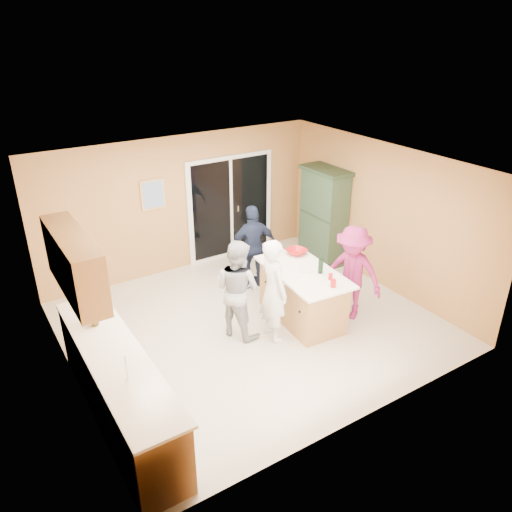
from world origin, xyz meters
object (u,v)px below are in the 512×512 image
woman_white (273,290)px  woman_navy (253,247)px  kitchen_island (302,296)px  woman_magenta (352,273)px  woman_grey (237,289)px  green_hutch (324,217)px

woman_white → woman_navy: bearing=-18.5°
kitchen_island → woman_navy: (-0.08, 1.37, 0.37)m
kitchen_island → woman_magenta: (0.71, -0.34, 0.38)m
kitchen_island → woman_white: woman_white is taller
woman_grey → woman_magenta: size_ratio=0.99×
woman_white → woman_navy: 1.67m
green_hutch → woman_white: bearing=-143.7°
woman_navy → woman_magenta: size_ratio=0.98×
green_hutch → woman_grey: (-2.78, -1.37, -0.14)m
woman_white → woman_magenta: (1.40, -0.17, -0.03)m
green_hutch → woman_grey: size_ratio=1.21×
green_hutch → woman_grey: bearing=-153.8°
woman_magenta → green_hutch: bearing=127.1°
kitchen_island → woman_magenta: bearing=-21.3°
kitchen_island → woman_grey: bearing=173.8°
kitchen_island → woman_navy: size_ratio=1.12×
woman_grey → woman_magenta: 1.88m
woman_navy → woman_magenta: woman_magenta is taller
woman_grey → kitchen_island: bearing=-123.6°
kitchen_island → woman_white: (-0.69, -0.18, 0.41)m
green_hutch → woman_navy: 1.79m
woman_magenta → woman_navy: bearing=178.8°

